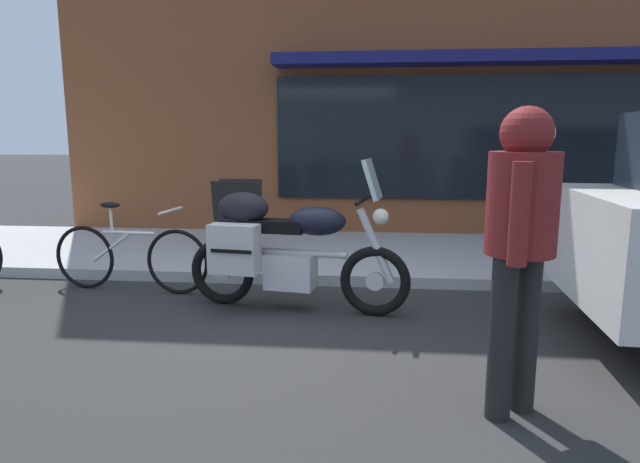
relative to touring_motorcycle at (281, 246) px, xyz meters
The scene contains 5 objects.
ground_plane 0.67m from the touring_motorcycle, 94.72° to the right, with size 80.00×80.00×0.00m, color #2B2B2B.
touring_motorcycle is the anchor object (origin of this frame).
parked_bicycle 1.72m from the touring_motorcycle, 164.98° to the left, with size 1.70×0.48×0.92m.
pedestrian_walking 2.45m from the touring_motorcycle, 46.99° to the right, with size 0.48×0.54×1.74m.
sandwich_board_sign 2.05m from the touring_motorcycle, 115.17° to the left, with size 0.55×0.41×0.92m.
Camera 1 is at (0.86, -4.47, 1.58)m, focal length 30.52 mm.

